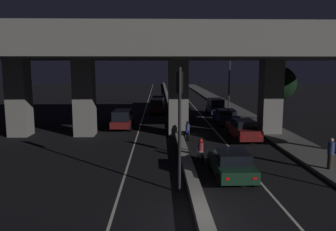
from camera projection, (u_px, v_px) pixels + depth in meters
ground_plane at (203, 223)px, 12.02m from camera, size 200.00×200.00×0.00m
lane_line_left_inner at (146, 107)px, 46.52m from camera, size 0.12×126.00×0.00m
lane_line_right_inner at (194, 107)px, 46.71m from camera, size 0.12×126.00×0.00m
median_divider at (170, 106)px, 46.59m from camera, size 0.58×126.00×0.37m
sidewalk_right at (239, 113)px, 39.92m from camera, size 2.81×126.00×0.17m
elevated_overpass at (176, 49)px, 26.55m from camera, size 31.31×13.95×9.38m
traffic_light_left_of_median at (180, 109)px, 14.44m from camera, size 0.30×0.49×5.66m
street_lamp at (227, 74)px, 40.18m from camera, size 2.38×0.32×8.04m
car_dark_green_lead at (231, 164)px, 16.77m from camera, size 2.00×4.16×1.44m
car_dark_red_second at (243, 129)px, 25.59m from camera, size 1.95×4.69×1.59m
car_dark_blue_third at (226, 116)px, 32.56m from camera, size 2.10×4.41×1.49m
car_dark_blue_fourth at (216, 107)px, 38.71m from camera, size 1.97×3.98×1.93m
car_dark_red_lead_oncoming at (122, 119)px, 30.10m from camera, size 1.91×4.15×1.70m
car_dark_red_second_oncoming at (157, 106)px, 40.13m from camera, size 2.00×4.35×1.78m
car_white_third_oncoming at (158, 100)px, 48.20m from camera, size 2.01×4.07×1.53m
motorcycle_white_filtering_near at (201, 152)px, 19.71m from camera, size 0.34×1.76×1.39m
motorcycle_blue_filtering_mid at (188, 131)px, 25.76m from camera, size 0.32×1.78×1.45m
pedestrian_on_sidewalk at (331, 154)px, 17.63m from camera, size 0.34×0.34×1.73m
roadside_tree_kerbside_mid at (279, 84)px, 33.18m from camera, size 3.51×3.51×5.72m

